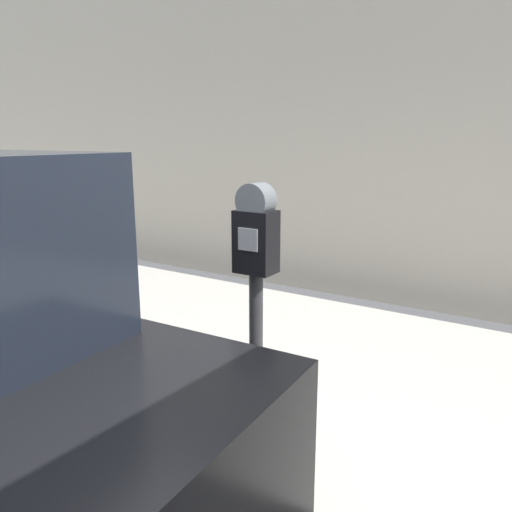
% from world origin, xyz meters
% --- Properties ---
extents(sidewalk, '(24.00, 2.80, 0.15)m').
position_xyz_m(sidewalk, '(0.00, 2.20, 0.07)').
color(sidewalk, '#BCB7AD').
rests_on(sidewalk, ground_plane).
extents(building_facade, '(24.00, 0.30, 4.67)m').
position_xyz_m(building_facade, '(0.00, 4.40, 2.34)').
color(building_facade, beige).
rests_on(building_facade, ground_plane).
extents(parking_meter, '(0.20, 0.15, 1.42)m').
position_xyz_m(parking_meter, '(0.01, 1.10, 1.13)').
color(parking_meter, '#2D2D30').
rests_on(parking_meter, sidewalk).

